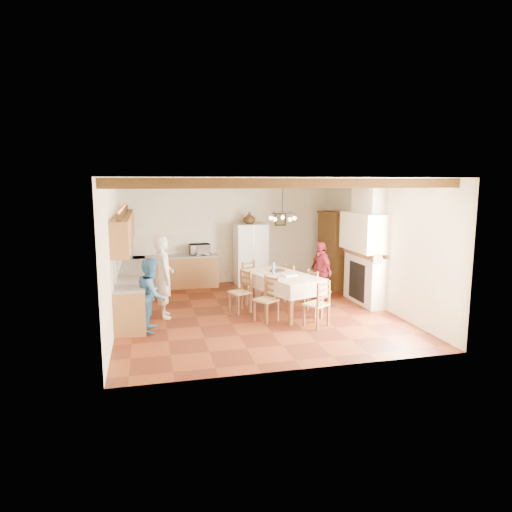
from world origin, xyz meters
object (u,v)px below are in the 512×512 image
Objects in this scene: dining_table at (282,278)px; chair_left_near at (266,299)px; chair_end_near at (316,303)px; microwave at (200,249)px; person_man at (164,277)px; chair_right_near at (318,290)px; refrigerator at (251,254)px; person_woman_red at (321,271)px; person_woman_blue at (152,295)px; hutch at (333,249)px; chair_right_far at (295,283)px; chair_left_far at (240,291)px; chair_end_far at (253,281)px.

chair_left_near reaches higher than dining_table.
chair_end_near is 4.64m from microwave.
chair_left_near is at bearing -116.03° from person_man.
refrigerator is at bearing 2.17° from chair_right_near.
person_woman_blue is at bearing -79.99° from person_woman_red.
hutch is 1.44× the size of person_woman_red.
person_woman_blue is at bearing 157.45° from person_man.
dining_table is 1.52× the size of person_woman_red.
dining_table is at bearing 124.46° from chair_right_far.
chair_end_near is at bearing -33.64° from person_woman_red.
chair_right_far is at bearing 87.31° from chair_left_far.
hutch is 3.79m from chair_end_near.
refrigerator is at bearing 139.71° from chair_left_far.
person_man is 3.03m from microwave.
dining_table is 1.52m from person_woman_red.
chair_end_far is (-0.33, -1.68, -0.40)m from refrigerator.
microwave is at bearing 116.51° from dining_table.
chair_right_far is (-0.30, 0.84, 0.00)m from chair_right_near.
person_woman_blue reaches higher than microwave.
chair_end_far is (-1.23, 1.33, 0.00)m from chair_right_near.
chair_right_near is (1.77, -0.30, 0.00)m from chair_left_far.
chair_end_far is (-0.93, 0.50, 0.00)m from chair_right_far.
hutch is 5.13m from person_man.
refrigerator is 1.83× the size of chair_end_far.
chair_end_near is at bearing 142.13° from chair_right_near.
chair_end_far is 0.66× the size of person_woman_blue.
hutch is at bearing -20.73° from refrigerator.
chair_right_far and chair_end_far have the same top height.
person_woman_blue reaches higher than chair_left_far.
refrigerator is 1.83× the size of chair_right_near.
chair_end_near is at bearing -72.31° from dining_table.
chair_left_near is 1.00× the size of chair_left_far.
person_woman_blue is at bearing -155.85° from hutch.
microwave is (1.38, 3.68, 0.32)m from person_woman_blue.
refrigerator reaches higher than chair_end_far.
person_woman_red is at bearing -58.46° from refrigerator.
person_woman_blue is at bearing 93.52° from chair_right_far.
hutch reaches higher than chair_right_far.
chair_left_far is at bearing -77.87° from chair_end_near.
chair_left_far is 1.00× the size of chair_end_near.
refrigerator is at bearing -2.87° from chair_right_far.
refrigerator is at bearing -8.16° from microwave.
dining_table is 2.32× the size of chair_right_far.
person_woman_blue is (-3.43, -1.38, 0.25)m from chair_right_far.
person_woman_red is (1.80, 1.43, 0.25)m from chair_left_near.
hutch is at bearing -17.27° from microwave.
chair_left_near is 1.73× the size of microwave.
chair_end_far is 3.13m from person_woman_blue.
chair_right_near is 0.65× the size of person_woman_red.
chair_left_far is 0.65× the size of person_woman_red.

